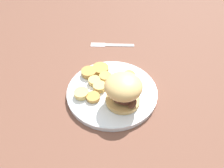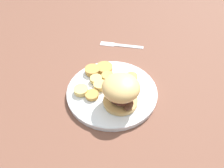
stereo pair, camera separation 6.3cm
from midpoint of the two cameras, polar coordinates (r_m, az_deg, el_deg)
The scene contains 12 objects.
ground_plane at distance 0.66m, azimuth 2.73°, elevation -2.65°, with size 4.00×4.00×0.00m, color brown.
dinner_plate at distance 0.66m, azimuth 2.76°, elevation -2.12°, with size 0.27×0.27×0.02m.
sandwich at distance 0.58m, azimuth 5.46°, elevation -2.03°, with size 0.10×0.10×0.09m.
potato_round_0 at distance 0.63m, azimuth -2.43°, elevation -3.04°, with size 0.04×0.04×0.01m, color #BC8942.
potato_round_1 at distance 0.70m, azimuth -2.58°, elevation 3.47°, with size 0.05×0.05×0.02m, color #BC8942.
potato_round_2 at distance 0.71m, azimuth 0.53°, elevation 4.12°, with size 0.05×0.05×0.01m, color #BC8942.
potato_round_3 at distance 0.68m, azimuth 1.62°, elevation 1.86°, with size 0.04×0.04×0.02m, color tan.
potato_round_4 at distance 0.67m, azimuth -1.47°, elevation 1.11°, with size 0.04×0.04×0.01m, color #DBB766.
potato_round_5 at distance 0.68m, azimuth 7.78°, elevation 1.62°, with size 0.04×0.04×0.01m, color tan.
potato_round_6 at distance 0.64m, azimuth -5.29°, elevation -1.78°, with size 0.04×0.04×0.02m, color #DBB766.
potato_round_7 at distance 0.65m, azimuth -0.37°, elevation -0.52°, with size 0.04×0.04×0.02m, color #DBB766.
fork at distance 0.85m, azimuth 4.49°, elevation 10.00°, with size 0.16×0.09×0.00m.
Camera 2 is at (0.12, 0.43, 0.49)m, focal length 35.00 mm.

